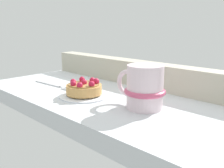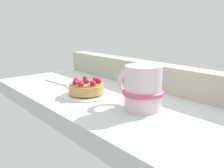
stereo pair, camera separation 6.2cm
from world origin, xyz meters
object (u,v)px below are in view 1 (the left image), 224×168
dessert_plate (84,95)px  raspberry_tart (84,88)px  coffee_mug (144,87)px  dessert_fork (53,85)px

dessert_plate → raspberry_tart: raspberry_tart is taller
coffee_mug → dessert_fork: size_ratio=0.74×
dessert_plate → coffee_mug: 18.31cm
coffee_mug → dessert_plate: bearing=-168.6°
raspberry_tart → dessert_fork: bearing=177.8°
dessert_fork → raspberry_tart: bearing=-2.2°
dessert_plate → dessert_fork: bearing=177.7°
dessert_fork → dessert_plate: bearing=-2.3°
raspberry_tart → dessert_fork: (-16.10, 0.62, -1.98)cm
raspberry_tart → coffee_mug: size_ratio=0.72×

